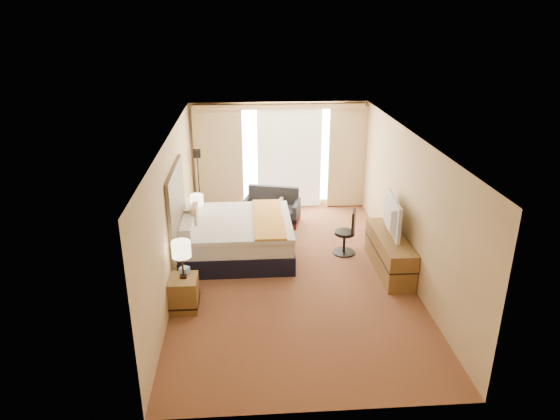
{
  "coord_description": "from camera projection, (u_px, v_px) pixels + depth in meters",
  "views": [
    {
      "loc": [
        -0.81,
        -8.21,
        4.53
      ],
      "look_at": [
        -0.19,
        0.4,
        1.11
      ],
      "focal_mm": 32.0,
      "sensor_mm": 36.0,
      "label": 1
    }
  ],
  "objects": [
    {
      "name": "bed",
      "position": [
        235.0,
        237.0,
        9.91
      ],
      "size": [
        2.22,
        2.03,
        1.08
      ],
      "color": "black",
      "rests_on": "floor"
    },
    {
      "name": "telephone",
      "position": [
        197.0,
        219.0,
        10.26
      ],
      "size": [
        0.23,
        0.2,
        0.07
      ],
      "primitive_type": "cube",
      "rotation": [
        0.0,
        0.0,
        0.32
      ],
      "color": "black",
      "rests_on": "nightstand_right"
    },
    {
      "name": "wall_front",
      "position": [
        322.0,
        321.0,
        5.61
      ],
      "size": [
        4.2,
        0.02,
        2.6
      ],
      "primitive_type": "cube",
      "color": "#E2BF8A",
      "rests_on": "ground"
    },
    {
      "name": "lamp_right",
      "position": [
        197.0,
        201.0,
        10.14
      ],
      "size": [
        0.26,
        0.26,
        0.55
      ],
      "color": "black",
      "rests_on": "nightstand_right"
    },
    {
      "name": "loveseat",
      "position": [
        272.0,
        211.0,
        11.52
      ],
      "size": [
        1.41,
        0.99,
        0.8
      ],
      "rotation": [
        0.0,
        0.0,
        -0.26
      ],
      "color": "maroon",
      "rests_on": "floor"
    },
    {
      "name": "ceiling",
      "position": [
        293.0,
        136.0,
        8.38
      ],
      "size": [
        4.2,
        7.0,
        0.02
      ],
      "primitive_type": "cube",
      "color": "white",
      "rests_on": "wall_back"
    },
    {
      "name": "wall_left",
      "position": [
        173.0,
        211.0,
        8.71
      ],
      "size": [
        0.02,
        7.0,
        2.6
      ],
      "primitive_type": "cube",
      "color": "#E2BF8A",
      "rests_on": "ground"
    },
    {
      "name": "window",
      "position": [
        289.0,
        155.0,
        12.08
      ],
      "size": [
        2.3,
        0.02,
        2.3
      ],
      "primitive_type": "cube",
      "color": "silver",
      "rests_on": "wall_back"
    },
    {
      "name": "media_dresser",
      "position": [
        389.0,
        253.0,
        9.32
      ],
      "size": [
        0.5,
        1.8,
        0.7
      ],
      "primitive_type": "cube",
      "color": "olive",
      "rests_on": "floor"
    },
    {
      "name": "desk_chair",
      "position": [
        347.0,
        234.0,
        9.95
      ],
      "size": [
        0.46,
        0.46,
        0.93
      ],
      "rotation": [
        0.0,
        0.0,
        -0.31
      ],
      "color": "black",
      "rests_on": "floor"
    },
    {
      "name": "nightstand_right",
      "position": [
        197.0,
        231.0,
        10.45
      ],
      "size": [
        0.45,
        0.52,
        0.55
      ],
      "primitive_type": "cube",
      "color": "olive",
      "rests_on": "floor"
    },
    {
      "name": "television",
      "position": [
        387.0,
        215.0,
        9.24
      ],
      "size": [
        0.26,
        1.18,
        0.67
      ],
      "primitive_type": "imported",
      "rotation": [
        0.0,
        0.0,
        1.47
      ],
      "color": "black",
      "rests_on": "media_dresser"
    },
    {
      "name": "curtains",
      "position": [
        279.0,
        153.0,
        11.95
      ],
      "size": [
        4.12,
        0.19,
        2.56
      ],
      "color": "#C7BD8C",
      "rests_on": "floor"
    },
    {
      "name": "wall_right",
      "position": [
        408.0,
        205.0,
        8.99
      ],
      "size": [
        0.02,
        7.0,
        2.6
      ],
      "primitive_type": "cube",
      "color": "#E2BF8A",
      "rests_on": "ground"
    },
    {
      "name": "floor",
      "position": [
        292.0,
        273.0,
        9.33
      ],
      "size": [
        4.2,
        7.0,
        0.02
      ],
      "primitive_type": "cube",
      "color": "#5C1F1A",
      "rests_on": "ground"
    },
    {
      "name": "lamp_left",
      "position": [
        181.0,
        250.0,
        7.87
      ],
      "size": [
        0.3,
        0.3,
        0.64
      ],
      "color": "black",
      "rests_on": "nightstand_left"
    },
    {
      "name": "floor_lamp",
      "position": [
        198.0,
        171.0,
        11.39
      ],
      "size": [
        0.21,
        0.21,
        1.66
      ],
      "color": "black",
      "rests_on": "floor"
    },
    {
      "name": "tissue_box",
      "position": [
        185.0,
        271.0,
        8.14
      ],
      "size": [
        0.18,
        0.18,
        0.12
      ],
      "primitive_type": "cube",
      "rotation": [
        0.0,
        0.0,
        -0.43
      ],
      "color": "#7E9AC3",
      "rests_on": "nightstand_left"
    },
    {
      "name": "nightstand_left",
      "position": [
        184.0,
        293.0,
        8.13
      ],
      "size": [
        0.45,
        0.52,
        0.55
      ],
      "primitive_type": "cube",
      "color": "olive",
      "rests_on": "floor"
    },
    {
      "name": "headboard",
      "position": [
        177.0,
        208.0,
        8.91
      ],
      "size": [
        0.06,
        1.85,
        1.5
      ],
      "primitive_type": "cube",
      "color": "black",
      "rests_on": "wall_left"
    },
    {
      "name": "wall_back",
      "position": [
        279.0,
        156.0,
        12.1
      ],
      "size": [
        4.2,
        0.02,
        2.6
      ],
      "primitive_type": "cube",
      "color": "#E2BF8A",
      "rests_on": "ground"
    }
  ]
}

